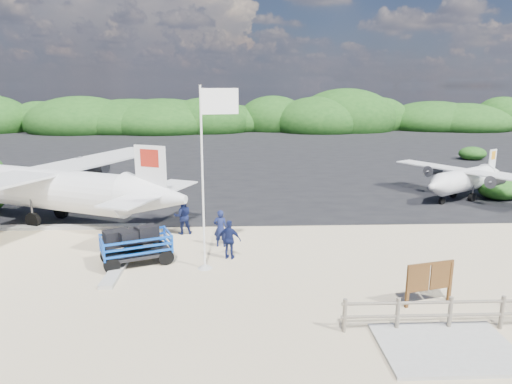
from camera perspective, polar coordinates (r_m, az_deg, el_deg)
ground at (r=17.84m, az=-2.33°, el=-9.15°), size 160.00×160.00×0.00m
asphalt_apron at (r=47.00m, az=-2.32°, el=4.84°), size 90.00×50.00×0.04m
lagoon at (r=21.27m, az=-27.56°, el=-6.96°), size 9.00×7.00×0.40m
walkway_pad at (r=13.63m, az=22.73°, el=-17.72°), size 3.50×2.50×0.10m
vegetation_band at (r=71.83m, az=-2.32°, el=7.70°), size 124.00×8.00×4.40m
fence at (r=14.61m, az=22.90°, el=-15.55°), size 6.40×2.00×1.10m
baggage_cart at (r=18.59m, az=-14.61°, el=-8.65°), size 3.22×2.56×1.41m
flagpole at (r=17.68m, az=-6.40°, el=-9.44°), size 1.45×0.85×6.80m
signboard at (r=15.86m, az=20.63°, el=-12.99°), size 1.75×0.58×1.45m
crew_a at (r=19.63m, az=-4.47°, el=-4.55°), size 0.63×0.45×1.63m
crew_b at (r=21.50m, az=-9.15°, el=-2.96°), size 0.95×0.81×1.73m
crew_c at (r=18.24m, az=-3.32°, el=-5.97°), size 1.01×0.64×1.59m
aircraft_large at (r=44.20m, az=10.30°, el=4.11°), size 23.54×23.54×5.37m
aircraft_small at (r=46.49m, az=-14.91°, el=4.31°), size 10.42×10.42×2.71m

